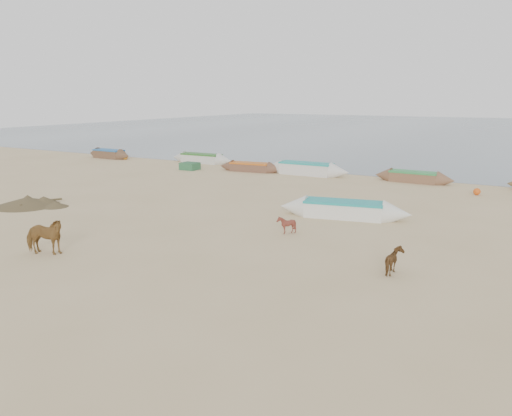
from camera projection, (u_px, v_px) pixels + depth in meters
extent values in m
plane|color=tan|center=(206.00, 252.00, 19.82)|extent=(140.00, 140.00, 0.00)
plane|color=slate|center=(471.00, 130.00, 89.33)|extent=(160.00, 160.00, 0.00)
imported|color=brown|center=(44.00, 236.00, 19.32)|extent=(1.90, 1.35, 1.46)
imported|color=maroon|center=(286.00, 225.00, 22.34)|extent=(0.84, 0.77, 0.83)
imported|color=brown|center=(395.00, 261.00, 17.24)|extent=(1.11, 1.17, 0.93)
cone|color=brown|center=(26.00, 201.00, 28.08)|extent=(3.60, 3.60, 0.49)
cube|color=#295B38|center=(190.00, 166.00, 41.83)|extent=(1.40, 1.20, 0.60)
sphere|color=#CD4F13|center=(477.00, 192.00, 31.09)|extent=(0.44, 0.44, 0.44)
cube|color=gray|center=(294.00, 168.00, 40.71)|extent=(1.20, 1.10, 0.56)
sphere|color=#C17112|center=(125.00, 157.00, 48.50)|extent=(0.48, 0.48, 0.48)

